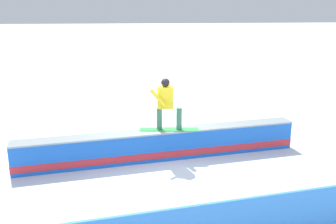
% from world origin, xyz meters
% --- Properties ---
extents(ground_plane, '(120.00, 120.00, 0.00)m').
position_xyz_m(ground_plane, '(0.00, 0.00, 0.00)').
color(ground_plane, white).
extents(grind_box, '(7.37, 1.87, 0.79)m').
position_xyz_m(grind_box, '(0.00, 0.00, 0.36)').
color(grind_box, blue).
rests_on(grind_box, ground_plane).
extents(snowboarder, '(1.55, 0.42, 1.36)m').
position_xyz_m(snowboarder, '(-0.15, -0.05, 1.51)').
color(snowboarder, green).
rests_on(snowboarder, grind_box).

